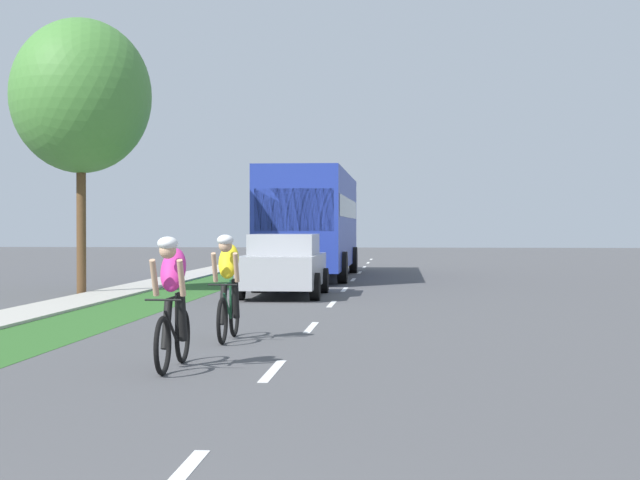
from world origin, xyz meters
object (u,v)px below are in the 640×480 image
object	(u,v)px
bus_blue	(312,219)
street_tree_near	(81,96)
cyclist_lead	(172,301)
sedan_silver	(284,265)
cyclist_trailing	(228,286)

from	to	relation	value
bus_blue	street_tree_near	bearing A→B (deg)	-120.11
cyclist_lead	sedan_silver	size ratio (longest dim) A/B	0.40
bus_blue	street_tree_near	distance (m)	10.62
cyclist_lead	bus_blue	distance (m)	21.94
cyclist_lead	cyclist_trailing	distance (m)	3.02
sedan_silver	street_tree_near	world-z (taller)	street_tree_near
sedan_silver	cyclist_trailing	bearing A→B (deg)	-88.34
street_tree_near	sedan_silver	bearing A→B (deg)	-5.88
cyclist_trailing	bus_blue	xyz separation A→B (m)	(-0.41, 18.89, 1.17)
sedan_silver	street_tree_near	bearing A→B (deg)	174.12
bus_blue	cyclist_lead	bearing A→B (deg)	-89.31
sedan_silver	bus_blue	distance (m)	9.43
cyclist_lead	sedan_silver	distance (m)	12.56
cyclist_lead	bus_blue	world-z (taller)	bus_blue
cyclist_lead	sedan_silver	xyz separation A→B (m)	(-0.13, 12.56, -0.04)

